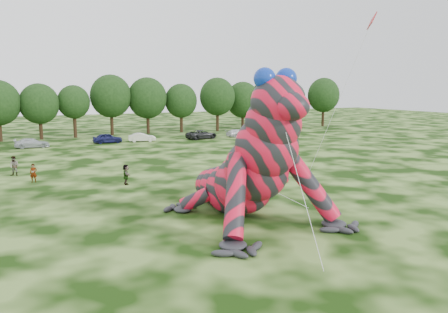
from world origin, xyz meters
TOP-DOWN VIEW (x-y plane):
  - ground at (0.00, 0.00)m, footprint 240.00×240.00m
  - inflatable_gecko at (4.93, 6.93)m, footprint 17.39×20.14m
  - flying_kite at (16.31, 7.14)m, footprint 3.39×4.78m
  - tree_8 at (-4.22, 56.99)m, footprint 6.14×5.53m
  - tree_9 at (1.06, 57.35)m, footprint 5.27×4.74m
  - tree_10 at (7.40, 58.58)m, footprint 7.09×6.38m
  - tree_11 at (13.79, 58.20)m, footprint 7.01×6.31m
  - tree_12 at (20.01, 57.74)m, footprint 5.99×5.39m
  - tree_13 at (27.13, 57.13)m, footprint 6.83×6.15m
  - tree_14 at (33.46, 58.72)m, footprint 6.82×6.14m
  - tree_15 at (38.47, 57.77)m, footprint 7.17×6.45m
  - tree_16 at (45.45, 59.37)m, footprint 6.26×5.63m
  - tree_17 at (51.95, 56.66)m, footprint 6.98×6.28m
  - car_3 at (-6.01, 46.94)m, footprint 4.59×1.96m
  - car_4 at (4.48, 47.67)m, footprint 4.38×1.89m
  - car_5 at (9.59, 47.05)m, footprint 4.27×2.08m
  - car_6 at (19.30, 46.44)m, footprint 5.59×3.42m
  - car_7 at (26.13, 46.72)m, footprint 4.60×2.56m
  - spectator_1 at (-8.33, 26.63)m, footprint 1.16×1.09m
  - spectator_0 at (-6.83, 22.70)m, footprint 0.70×0.55m
  - spectator_5 at (0.34, 18.31)m, footprint 0.67×1.67m

SIDE VIEW (x-z plane):
  - ground at x=0.00m, z-range 0.00..0.00m
  - car_7 at x=26.13m, z-range 0.00..1.26m
  - car_3 at x=-6.01m, z-range 0.00..1.32m
  - car_5 at x=9.59m, z-range 0.00..1.35m
  - car_6 at x=19.30m, z-range 0.00..1.45m
  - car_4 at x=4.48m, z-range 0.00..1.47m
  - spectator_0 at x=-6.83m, z-range 0.00..1.67m
  - spectator_5 at x=0.34m, z-range 0.00..1.76m
  - spectator_1 at x=-8.33m, z-range 0.00..1.89m
  - tree_9 at x=1.06m, z-range 0.00..8.68m
  - tree_8 at x=-4.22m, z-range 0.00..8.94m
  - tree_12 at x=20.01m, z-range 0.00..8.97m
  - tree_16 at x=45.45m, z-range 0.00..9.37m
  - tree_14 at x=33.46m, z-range 0.00..9.40m
  - inflatable_gecko at x=4.93m, z-range 0.00..9.47m
  - tree_15 at x=38.47m, z-range 0.00..9.63m
  - tree_11 at x=13.79m, z-range 0.00..10.07m
  - tree_13 at x=27.13m, z-range 0.00..10.13m
  - tree_17 at x=51.95m, z-range 0.00..10.30m
  - tree_10 at x=7.40m, z-range 0.00..10.50m
  - flying_kite at x=16.31m, z-range 5.23..19.50m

